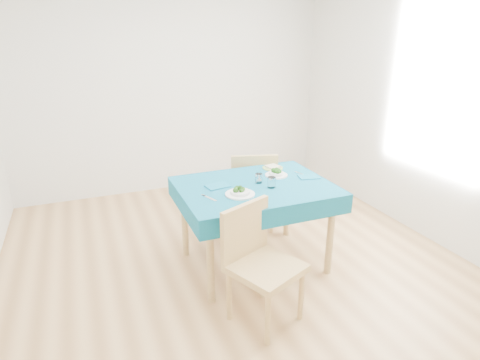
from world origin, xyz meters
name	(u,v)px	position (x,y,z in m)	size (l,w,h in m)	color
room_shell	(240,119)	(0.00, 0.00, 1.35)	(4.02, 4.52, 2.73)	#A27543
table	(255,225)	(0.17, 0.07, 0.38)	(1.27, 0.97, 0.76)	#0A516D
chair_near	(266,252)	(-0.07, -0.65, 0.56)	(0.45, 0.49, 1.11)	tan
chair_far	(252,175)	(0.45, 0.79, 0.57)	(0.46, 0.50, 1.15)	tan
bowl_near	(240,191)	(-0.03, -0.09, 0.79)	(0.24, 0.24, 0.07)	white
bowl_far	(276,173)	(0.44, 0.21, 0.79)	(0.20, 0.20, 0.06)	white
fork_near	(210,198)	(-0.28, -0.06, 0.76)	(0.02, 0.16, 0.00)	silver
knife_near	(247,193)	(0.03, -0.08, 0.76)	(0.02, 0.22, 0.00)	silver
fork_far	(258,177)	(0.27, 0.24, 0.76)	(0.02, 0.18, 0.00)	silver
knife_far	(303,174)	(0.68, 0.15, 0.76)	(0.02, 0.21, 0.00)	silver
napkin_near	(218,186)	(-0.14, 0.15, 0.76)	(0.19, 0.13, 0.01)	#0E5B78
napkin_far	(309,177)	(0.69, 0.06, 0.76)	(0.18, 0.13, 0.01)	#0E5B78
tumbler_center	(259,178)	(0.22, 0.11, 0.80)	(0.06, 0.06, 0.08)	white
tumbler_side	(272,182)	(0.27, -0.03, 0.80)	(0.07, 0.07, 0.09)	white
side_plate	(273,168)	(0.50, 0.41, 0.76)	(0.19, 0.19, 0.01)	#9BC15E
bread_slice	(273,167)	(0.50, 0.41, 0.78)	(0.11, 0.11, 0.02)	beige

